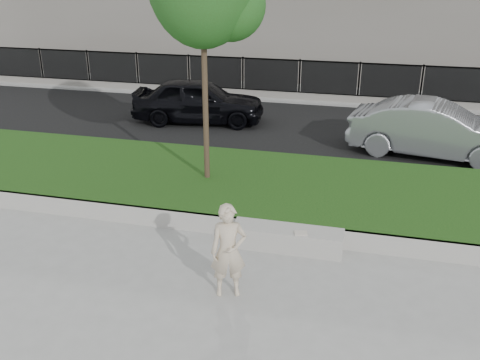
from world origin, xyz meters
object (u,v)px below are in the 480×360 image
(car_silver, at_px, (435,130))
(stone_bench, at_px, (287,238))
(car_dark, at_px, (198,100))
(book, at_px, (301,233))
(man, at_px, (228,251))

(car_silver, bearing_deg, stone_bench, 162.88)
(car_dark, height_order, car_silver, car_silver)
(car_dark, xyz_separation_m, car_silver, (7.26, -1.58, 0.02))
(stone_bench, distance_m, book, 0.38)
(man, bearing_deg, book, 40.00)
(book, bearing_deg, car_dark, 107.39)
(man, relative_size, car_dark, 0.37)
(man, xyz_separation_m, car_silver, (3.70, 7.64, -0.01))
(stone_bench, distance_m, car_silver, 6.71)
(stone_bench, height_order, book, book)
(man, distance_m, car_dark, 9.88)
(book, bearing_deg, car_silver, 52.76)
(car_dark, bearing_deg, stone_bench, -158.40)
(stone_bench, relative_size, man, 1.31)
(book, relative_size, car_dark, 0.05)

